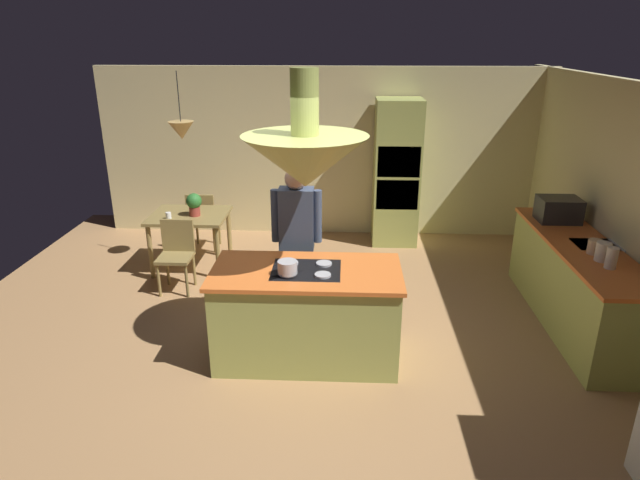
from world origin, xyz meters
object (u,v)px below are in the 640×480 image
(kitchen_island, at_px, (307,314))
(dining_table, at_px, (190,222))
(oven_tower, at_px, (396,173))
(potted_plant_on_table, at_px, (194,203))
(canister_tea, at_px, (595,247))
(microwave_on_counter, at_px, (559,210))
(cup_on_table, at_px, (169,216))
(canister_sugar, at_px, (603,252))
(chair_facing_island, at_px, (177,250))
(chair_by_back_wall, at_px, (203,217))
(canister_flour, at_px, (612,258))
(person_at_island, at_px, (297,236))
(cooking_pot_on_cooktop, at_px, (287,267))

(kitchen_island, xyz_separation_m, dining_table, (-1.70, 2.10, 0.18))
(oven_tower, relative_size, potted_plant_on_table, 7.12)
(canister_tea, bearing_deg, microwave_on_counter, 90.00)
(cup_on_table, relative_size, canister_sugar, 0.48)
(chair_facing_island, distance_m, chair_by_back_wall, 1.28)
(canister_flour, bearing_deg, kitchen_island, -176.47)
(person_at_island, height_order, canister_sugar, person_at_island)
(canister_flour, height_order, microwave_on_counter, microwave_on_counter)
(dining_table, height_order, microwave_on_counter, microwave_on_counter)
(dining_table, bearing_deg, oven_tower, 22.21)
(chair_by_back_wall, xyz_separation_m, cup_on_table, (-0.20, -0.85, 0.30))
(cup_on_table, bearing_deg, canister_tea, -15.94)
(chair_by_back_wall, distance_m, potted_plant_on_table, 0.82)
(oven_tower, bearing_deg, canister_sugar, -58.93)
(person_at_island, distance_m, chair_by_back_wall, 2.59)
(kitchen_island, relative_size, microwave_on_counter, 3.87)
(chair_by_back_wall, relative_size, canister_flour, 4.23)
(microwave_on_counter, bearing_deg, canister_sugar, -90.00)
(microwave_on_counter, bearing_deg, person_at_island, -164.54)
(chair_facing_island, distance_m, canister_sugar, 4.70)
(chair_facing_island, height_order, cooking_pot_on_cooktop, cooking_pot_on_cooktop)
(oven_tower, relative_size, chair_by_back_wall, 2.45)
(kitchen_island, bearing_deg, oven_tower, 71.26)
(dining_table, distance_m, microwave_on_counter, 4.59)
(chair_by_back_wall, bearing_deg, potted_plant_on_table, 97.77)
(kitchen_island, relative_size, cooking_pot_on_cooktop, 9.88)
(chair_by_back_wall, height_order, cup_on_table, chair_by_back_wall)
(potted_plant_on_table, bearing_deg, canister_sugar, -20.86)
(kitchen_island, relative_size, dining_table, 1.79)
(dining_table, bearing_deg, cooking_pot_on_cooktop, -55.37)
(person_at_island, distance_m, cup_on_table, 2.12)
(canister_flour, xyz_separation_m, cooking_pot_on_cooktop, (-3.00, -0.30, -0.02))
(person_at_island, height_order, cooking_pot_on_cooktop, person_at_island)
(potted_plant_on_table, height_order, cooking_pot_on_cooktop, cooking_pot_on_cooktop)
(person_at_island, bearing_deg, chair_by_back_wall, 127.51)
(oven_tower, height_order, canister_flour, oven_tower)
(dining_table, bearing_deg, chair_by_back_wall, 90.00)
(dining_table, bearing_deg, chair_facing_island, -90.00)
(person_at_island, xyz_separation_m, chair_facing_island, (-1.55, 0.74, -0.49))
(dining_table, distance_m, person_at_island, 2.10)
(canister_flour, bearing_deg, microwave_on_counter, 90.00)
(potted_plant_on_table, bearing_deg, chair_facing_island, -99.09)
(chair_by_back_wall, distance_m, canister_flour, 5.24)
(cooking_pot_on_cooktop, bearing_deg, potted_plant_on_table, 123.56)
(canister_sugar, xyz_separation_m, cooking_pot_on_cooktop, (-3.00, -0.48, -0.01))
(dining_table, height_order, canister_sugar, canister_sugar)
(chair_facing_island, distance_m, potted_plant_on_table, 0.73)
(dining_table, relative_size, cup_on_table, 11.04)
(person_at_island, xyz_separation_m, potted_plant_on_table, (-1.45, 1.33, -0.07))
(oven_tower, distance_m, chair_facing_island, 3.37)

